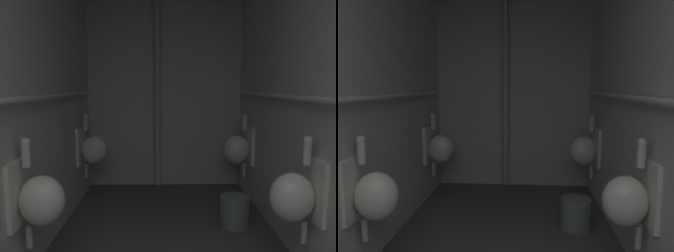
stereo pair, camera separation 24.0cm
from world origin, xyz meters
TOP-DOWN VIEW (x-y plane):
  - wall_left at (-1.04, 2.18)m, footprint 0.06×4.49m
  - wall_right at (1.04, 2.18)m, footprint 0.06×4.49m
  - wall_back at (0.00, 4.40)m, footprint 2.14×0.06m
  - urinal_left_mid at (-0.86, 2.17)m, footprint 0.32×0.30m
  - urinal_left_far at (-0.86, 3.81)m, footprint 0.32×0.30m
  - urinal_right_mid at (0.86, 2.20)m, footprint 0.32×0.30m
  - urinal_right_far at (0.86, 3.79)m, footprint 0.32×0.30m
  - supply_pipe_left at (-0.95, 2.20)m, footprint 0.06×3.68m
  - supply_pipe_right at (0.95, 2.19)m, footprint 0.06×3.67m
  - standpipe_back_wall at (-0.10, 4.29)m, footprint 0.07×0.07m
  - waste_bin at (0.66, 3.06)m, footprint 0.29×0.29m

SIDE VIEW (x-z plane):
  - waste_bin at x=0.66m, z-range 0.00..0.30m
  - urinal_left_mid at x=-0.86m, z-range 0.24..0.99m
  - urinal_left_far at x=-0.86m, z-range 0.24..0.99m
  - urinal_right_mid at x=0.86m, z-range 0.24..0.99m
  - urinal_right_far at x=0.86m, z-range 0.24..0.99m
  - supply_pipe_right at x=0.95m, z-range 1.24..1.30m
  - supply_pipe_left at x=-0.95m, z-range 1.24..1.30m
  - wall_left at x=-1.04m, z-range 0.00..2.63m
  - wall_right at x=1.04m, z-range 0.00..2.63m
  - wall_back at x=0.00m, z-range 0.00..2.63m
  - standpipe_back_wall at x=-0.10m, z-range 0.02..2.60m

